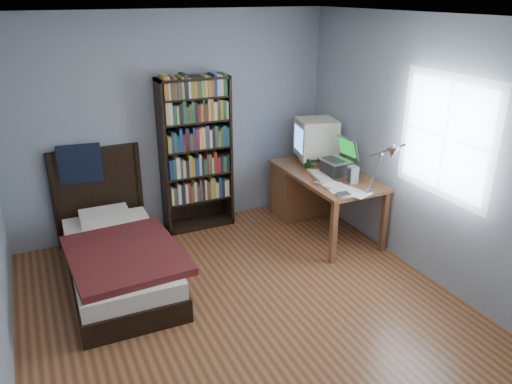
# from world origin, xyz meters

# --- Properties ---
(room) EXTENTS (4.20, 4.24, 2.50)m
(room) POSITION_xyz_m (0.03, -0.00, 1.25)
(room) COLOR brown
(room) RESTS_ON ground
(desk) EXTENTS (0.75, 1.49, 0.73)m
(desk) POSITION_xyz_m (1.50, 1.59, 0.41)
(desk) COLOR brown
(desk) RESTS_ON floor
(crt_monitor) EXTENTS (0.56, 0.52, 0.54)m
(crt_monitor) POSITION_xyz_m (1.59, 1.58, 1.03)
(crt_monitor) COLOR beige
(crt_monitor) RESTS_ON desk
(laptop) EXTENTS (0.35, 0.35, 0.41)m
(laptop) POSITION_xyz_m (1.59, 1.11, 0.84)
(laptop) COLOR #2D2D30
(laptop) RESTS_ON desk
(desk_lamp) EXTENTS (0.25, 0.55, 0.65)m
(desk_lamp) POSITION_xyz_m (1.47, 0.09, 1.26)
(desk_lamp) COLOR #99999E
(desk_lamp) RESTS_ON desk
(keyboard) EXTENTS (0.23, 0.43, 0.04)m
(keyboard) POSITION_xyz_m (1.37, 1.09, 0.74)
(keyboard) COLOR beige
(keyboard) RESTS_ON desk
(speaker) EXTENTS (0.10, 0.10, 0.19)m
(speaker) POSITION_xyz_m (1.60, 0.79, 0.82)
(speaker) COLOR #98989B
(speaker) RESTS_ON desk
(soda_can) EXTENTS (0.06, 0.06, 0.11)m
(soda_can) POSITION_xyz_m (1.41, 1.44, 0.79)
(soda_can) COLOR #073718
(soda_can) RESTS_ON desk
(mouse) EXTENTS (0.06, 0.11, 0.04)m
(mouse) POSITION_xyz_m (1.51, 1.48, 0.75)
(mouse) COLOR silver
(mouse) RESTS_ON desk
(phone_silver) EXTENTS (0.10, 0.12, 0.02)m
(phone_silver) POSITION_xyz_m (1.24, 0.90, 0.74)
(phone_silver) COLOR #ADADB1
(phone_silver) RESTS_ON desk
(phone_grey) EXTENTS (0.05, 0.09, 0.02)m
(phone_grey) POSITION_xyz_m (1.25, 0.74, 0.74)
(phone_grey) COLOR #98989B
(phone_grey) RESTS_ON desk
(external_drive) EXTENTS (0.12, 0.12, 0.02)m
(external_drive) POSITION_xyz_m (1.30, 0.52, 0.74)
(external_drive) COLOR #98989B
(external_drive) RESTS_ON desk
(bookshelf) EXTENTS (0.81, 0.30, 1.80)m
(bookshelf) POSITION_xyz_m (0.21, 1.94, 0.91)
(bookshelf) COLOR black
(bookshelf) RESTS_ON floor
(bed) EXTENTS (1.04, 2.01, 1.16)m
(bed) POSITION_xyz_m (-0.92, 1.14, 0.26)
(bed) COLOR black
(bed) RESTS_ON floor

